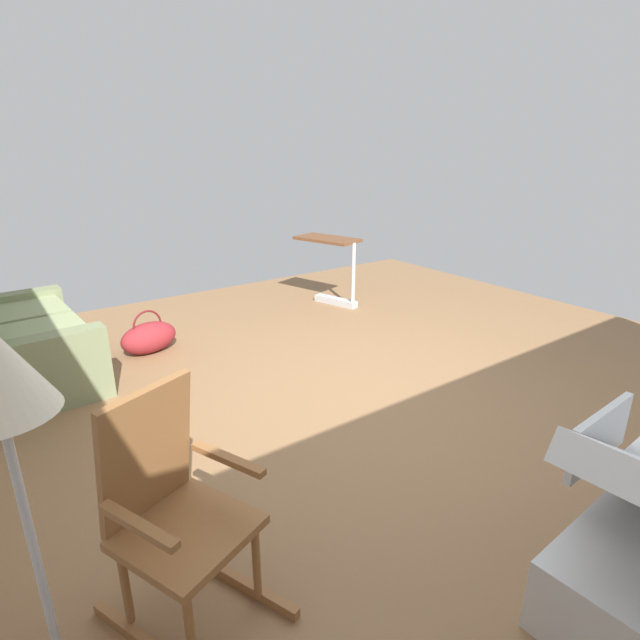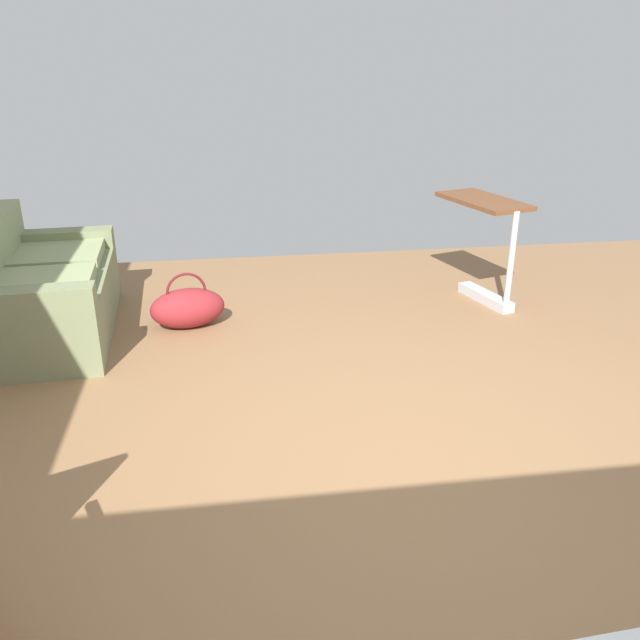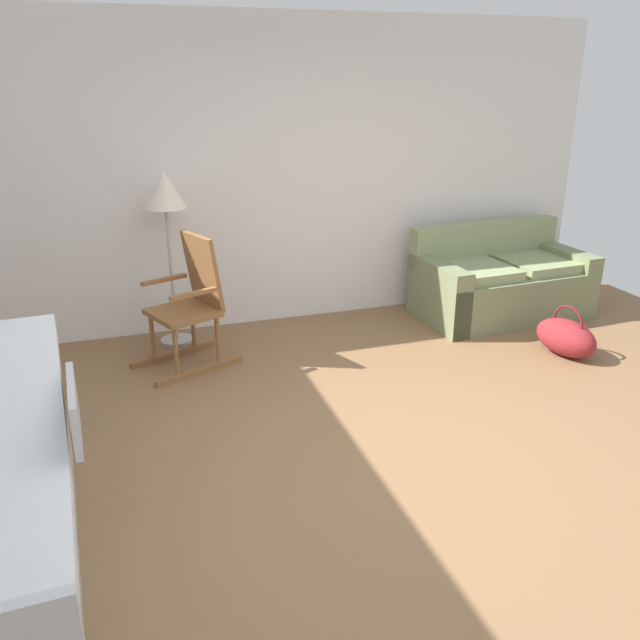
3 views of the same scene
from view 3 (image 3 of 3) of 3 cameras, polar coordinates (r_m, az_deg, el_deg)
name	(u,v)px [view 3 (image 3 of 3)]	position (r m, az deg, el deg)	size (l,w,h in m)	color
ground_plane	(398,469)	(3.97, 6.91, -12.92)	(7.50, 7.50, 0.00)	olive
back_wall	(276,175)	(5.95, -3.88, 12.59)	(6.20, 0.10, 2.70)	white
couch	(500,284)	(6.48, 15.57, 3.06)	(1.65, 0.94, 0.85)	#737D57
rocking_chair	(191,304)	(5.19, -11.29, 1.38)	(0.88, 0.72, 1.05)	brown
floor_lamp	(166,202)	(5.47, -13.44, 10.08)	(0.34, 0.34, 1.48)	#B2B5BA
duffel_bag	(566,337)	(5.75, 20.81, -1.41)	(0.42, 0.61, 0.43)	maroon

